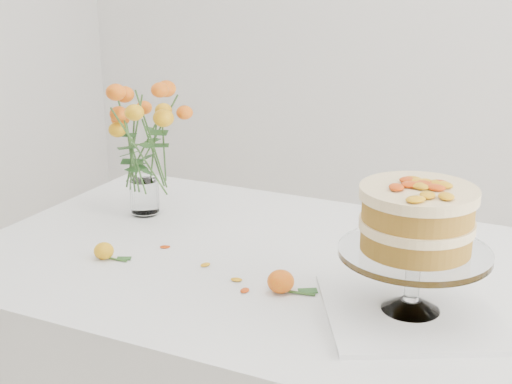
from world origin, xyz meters
TOP-DOWN VIEW (x-y plane):
  - table at (0.00, 0.00)m, footprint 1.43×0.93m
  - napkin at (0.36, -0.13)m, footprint 0.45×0.45m
  - cake_stand at (0.36, -0.13)m, footprint 0.29×0.29m
  - rose_vase at (-0.44, 0.13)m, footprint 0.27×0.27m
  - loose_rose_near at (-0.35, -0.17)m, footprint 0.08×0.05m
  - loose_rose_far at (0.09, -0.15)m, footprint 0.10×0.06m
  - stray_petal_a at (-0.12, -0.10)m, footprint 0.03×0.02m
  - stray_petal_b at (-0.02, -0.14)m, footprint 0.03×0.02m
  - stray_petal_c at (0.02, -0.18)m, footprint 0.03×0.02m
  - stray_petal_d at (-0.26, -0.05)m, footprint 0.03×0.02m

SIDE VIEW (x-z plane):
  - table at x=0.00m, z-range 0.30..1.05m
  - stray_petal_a at x=-0.12m, z-range 0.76..0.76m
  - stray_petal_b at x=-0.02m, z-range 0.76..0.76m
  - stray_petal_c at x=0.02m, z-range 0.76..0.76m
  - stray_petal_d at x=-0.26m, z-range 0.76..0.76m
  - napkin at x=0.36m, z-range 0.76..0.77m
  - loose_rose_near at x=-0.35m, z-range 0.76..0.80m
  - loose_rose_far at x=0.09m, z-range 0.76..0.80m
  - cake_stand at x=0.36m, z-range 0.81..1.07m
  - rose_vase at x=-0.44m, z-range 0.79..1.18m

